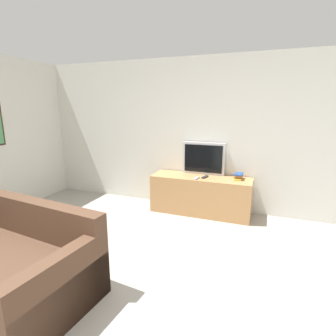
{
  "coord_description": "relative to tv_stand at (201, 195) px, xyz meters",
  "views": [
    {
      "loc": [
        1.1,
        -1.43,
        1.78
      ],
      "look_at": [
        -0.33,
        2.36,
        0.83
      ],
      "focal_mm": 28.0,
      "sensor_mm": 36.0,
      "label": 1
    }
  ],
  "objects": [
    {
      "name": "television",
      "position": [
        -0.02,
        0.21,
        0.6
      ],
      "size": [
        0.73,
        0.09,
        0.55
      ],
      "color": "silver",
      "rests_on": "tv_stand"
    },
    {
      "name": "ground_plane",
      "position": [
        -0.12,
        -2.72,
        -0.32
      ],
      "size": [
        14.0,
        14.0,
        0.0
      ],
      "primitive_type": "plane",
      "color": "#9E998E"
    },
    {
      "name": "couch",
      "position": [
        -1.31,
        -2.61,
        -0.04
      ],
      "size": [
        1.92,
        1.18,
        0.83
      ],
      "rotation": [
        0.0,
        0.0,
        -0.1
      ],
      "color": "#4C3323",
      "rests_on": "ground_plane"
    },
    {
      "name": "remote_secondary",
      "position": [
        -0.04,
        -0.15,
        0.33
      ],
      "size": [
        0.07,
        0.16,
        0.02
      ],
      "rotation": [
        0.0,
        0.0,
        -0.15
      ],
      "color": "#B7B7B7",
      "rests_on": "tv_stand"
    },
    {
      "name": "book_stack",
      "position": [
        0.6,
        0.07,
        0.37
      ],
      "size": [
        0.15,
        0.23,
        0.1
      ],
      "color": "gold",
      "rests_on": "tv_stand"
    },
    {
      "name": "remote_on_stand",
      "position": [
        0.07,
        -0.03,
        0.33
      ],
      "size": [
        0.08,
        0.18,
        0.02
      ],
      "rotation": [
        0.0,
        0.0,
        -0.21
      ],
      "color": "#2D2D2D",
      "rests_on": "tv_stand"
    },
    {
      "name": "wall_back",
      "position": [
        -0.12,
        0.31,
        0.98
      ],
      "size": [
        9.0,
        0.06,
        2.6
      ],
      "color": "silver",
      "rests_on": "ground_plane"
    },
    {
      "name": "tv_stand",
      "position": [
        0.0,
        0.0,
        0.0
      ],
      "size": [
        1.66,
        0.51,
        0.64
      ],
      "color": "tan",
      "rests_on": "ground_plane"
    }
  ]
}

